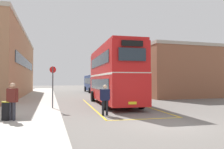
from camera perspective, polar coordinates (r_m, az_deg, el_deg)
The scene contains 10 objects.
ground_plane at distance 23.87m, azimuth -3.60°, elevation -6.41°, with size 135.60×135.60×0.00m, color #66605B.
sidewalk_left at distance 25.74m, azimuth -19.14°, elevation -5.82°, with size 4.00×57.60×0.14m, color #B2ADA3.
depot_building_right at distance 31.63m, azimuth 12.11°, elevation 0.46°, with size 8.69×15.58×6.24m.
double_decker_bus at distance 18.11m, azimuth 0.34°, elevation 0.02°, with size 3.24×10.22×4.75m.
single_deck_bus at distance 37.61m, azimuth -4.73°, elevation -2.16°, with size 2.84×9.30×3.02m.
pedestrian_boarding at distance 12.45m, azimuth -1.86°, elevation -6.08°, with size 0.58×0.29×1.76m.
pedestrian_waiting_near at distance 11.16m, azimuth -24.79°, elevation -5.77°, with size 0.53×0.46×1.74m.
litter_bin at distance 11.46m, azimuth -25.84°, elevation -8.54°, with size 0.54×0.54×0.87m.
bus_stop_sign at distance 15.23m, azimuth -15.35°, elevation -2.19°, with size 0.44×0.12×2.82m.
bay_marking_yellow at distance 16.39m, azimuth 2.08°, elevation -8.59°, with size 4.85×12.31×0.01m.
Camera 1 is at (-5.09, -8.83, 1.99)m, focal length 34.71 mm.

